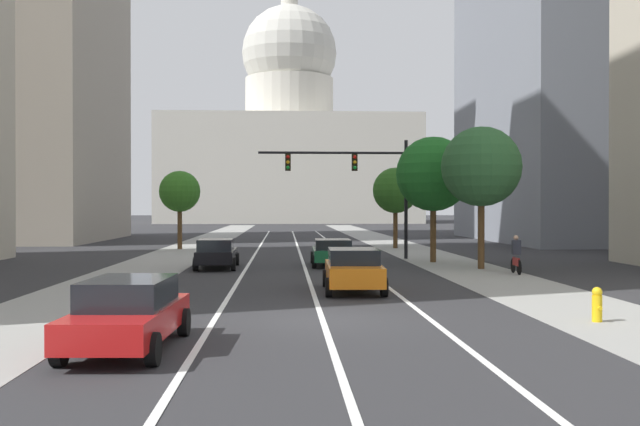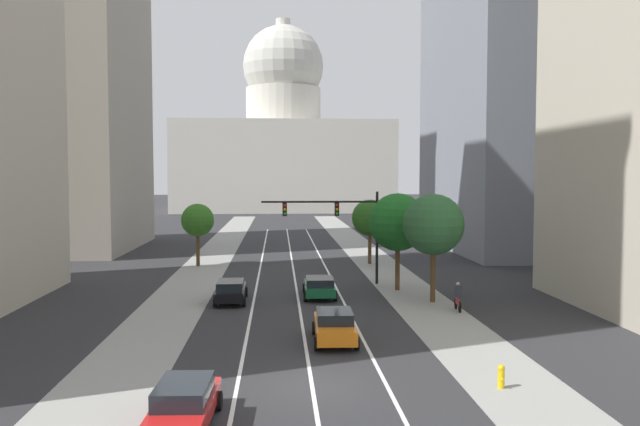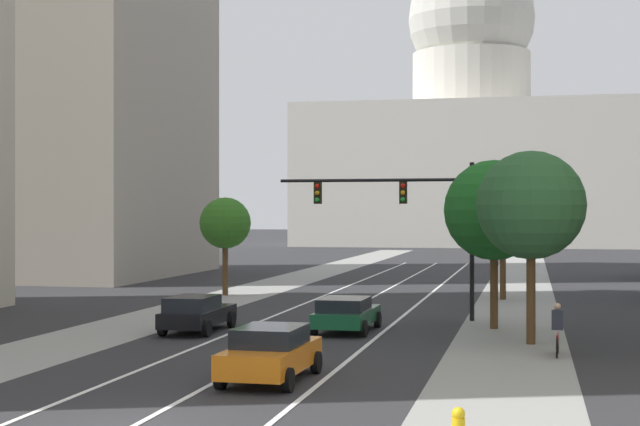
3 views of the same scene
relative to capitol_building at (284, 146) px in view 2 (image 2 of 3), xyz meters
The scene contains 19 objects.
ground_plane 84.37m from the capitol_building, 90.00° to the right, with size 400.00×400.00×0.00m, color #2B2B2D.
sidewalk_left 89.63m from the capitol_building, 94.99° to the right, with size 4.04×130.00×0.01m, color gray.
sidewalk_right 89.63m from the capitol_building, 85.01° to the right, with size 4.04×130.00×0.01m, color gray.
lane_stripe_left 99.22m from the capitol_building, 91.65° to the right, with size 0.16×90.00×0.01m, color white.
lane_stripe_center 99.18m from the capitol_building, 90.00° to the right, with size 0.16×90.00×0.01m, color white.
lane_stripe_right 99.22m from the capitol_building, 88.35° to the right, with size 0.16×90.00×0.01m, color white.
office_tower_far_left 80.42m from the capitol_building, 107.89° to the right, with size 15.90×21.50×48.73m.
capitol_building is the anchor object (origin of this frame).
car_red 127.62m from the capitol_building, 91.92° to the right, with size 2.12×4.84×1.48m.
car_black 107.63m from the capitol_building, 92.28° to the right, with size 2.00×4.73×1.45m.
car_orange 117.43m from the capitol_building, 89.30° to the right, with size 2.14×4.53×1.51m.
car_green 106.29m from the capitol_building, 89.23° to the right, with size 2.18×4.62×1.36m.
traffic_signal_mast 100.99m from the capitol_building, 88.13° to the right, with size 8.54×0.39×6.79m.
fire_hydrant 124.71m from the capitol_building, 86.73° to the right, with size 0.26×0.35×0.91m.
cyclist 111.42m from the capitol_building, 85.19° to the right, with size 0.37×1.70×1.72m.
street_tree_far_right 103.82m from the capitol_building, 86.12° to the right, with size 4.01×4.01×6.75m.
street_tree_mid_right 90.66m from the capitol_building, 85.56° to the right, with size 3.28×3.28×5.80m.
street_tree_mid_left 91.34m from the capitol_building, 95.26° to the right, with size 2.88×2.88×5.50m.
street_tree_near_right 108.22m from the capitol_building, 85.51° to the right, with size 3.84×3.84×6.83m.
Camera 2 is at (-1.25, -23.66, 8.00)m, focal length 35.92 mm.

